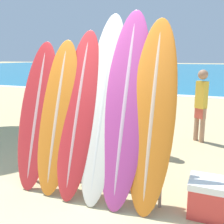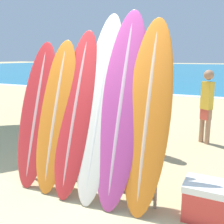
# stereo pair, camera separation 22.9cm
# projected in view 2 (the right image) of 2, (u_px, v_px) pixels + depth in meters

# --- Properties ---
(ground_plane) EXTENTS (160.00, 160.00, 0.00)m
(ground_plane) POSITION_uv_depth(u_px,v_px,m) (59.00, 216.00, 3.09)
(ground_plane) COLOR tan
(surfboard_rack) EXTENTS (1.99, 0.04, 0.95)m
(surfboard_rack) POSITION_uv_depth(u_px,v_px,m) (86.00, 157.00, 3.55)
(surfboard_rack) COLOR gray
(surfboard_rack) RESTS_ON ground_plane
(surfboard_slot_0) EXTENTS (0.58, 0.70, 2.07)m
(surfboard_slot_0) POSITION_uv_depth(u_px,v_px,m) (37.00, 113.00, 3.80)
(surfboard_slot_0) COLOR red
(surfboard_slot_0) RESTS_ON ground_plane
(surfboard_slot_1) EXTENTS (0.57, 0.74, 2.09)m
(surfboard_slot_1) POSITION_uv_depth(u_px,v_px,m) (56.00, 115.00, 3.64)
(surfboard_slot_1) COLOR orange
(surfboard_slot_1) RESTS_ON ground_plane
(surfboard_slot_2) EXTENTS (0.53, 0.86, 2.22)m
(surfboard_slot_2) POSITION_uv_depth(u_px,v_px,m) (76.00, 112.00, 3.51)
(surfboard_slot_2) COLOR red
(surfboard_slot_2) RESTS_ON ground_plane
(surfboard_slot_3) EXTENTS (0.52, 0.91, 2.42)m
(surfboard_slot_3) POSITION_uv_depth(u_px,v_px,m) (100.00, 106.00, 3.39)
(surfboard_slot_3) COLOR silver
(surfboard_slot_3) RESTS_ON ground_plane
(surfboard_slot_4) EXTENTS (0.57, 0.87, 2.44)m
(surfboard_slot_4) POSITION_uv_depth(u_px,v_px,m) (121.00, 107.00, 3.25)
(surfboard_slot_4) COLOR #B23D8E
(surfboard_slot_4) RESTS_ON ground_plane
(surfboard_slot_5) EXTENTS (0.55, 0.72, 2.31)m
(surfboard_slot_5) POSITION_uv_depth(u_px,v_px,m) (148.00, 116.00, 3.09)
(surfboard_slot_5) COLOR orange
(surfboard_slot_5) RESTS_ON ground_plane
(person_near_water) EXTENTS (0.22, 0.27, 1.60)m
(person_near_water) POSITION_uv_depth(u_px,v_px,m) (150.00, 109.00, 4.94)
(person_near_water) COLOR tan
(person_near_water) RESTS_ON ground_plane
(person_far_left) EXTENTS (0.28, 0.23, 1.71)m
(person_far_left) POSITION_uv_depth(u_px,v_px,m) (151.00, 78.00, 11.29)
(person_far_left) COLOR beige
(person_far_left) RESTS_ON ground_plane
(person_far_right) EXTENTS (0.27, 0.25, 1.58)m
(person_far_right) POSITION_uv_depth(u_px,v_px,m) (207.00, 104.00, 5.55)
(person_far_right) COLOR #A87A5B
(person_far_right) RESTS_ON ground_plane
(cooler_box) EXTENTS (0.55, 0.41, 0.44)m
(cooler_box) POSITION_uv_depth(u_px,v_px,m) (208.00, 201.00, 2.99)
(cooler_box) COLOR red
(cooler_box) RESTS_ON ground_plane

